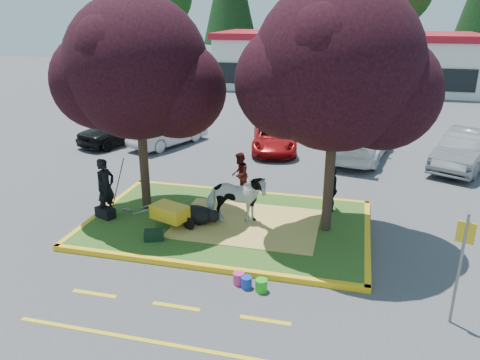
% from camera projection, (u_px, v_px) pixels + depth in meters
% --- Properties ---
extents(ground, '(90.00, 90.00, 0.00)m').
position_uv_depth(ground, '(228.00, 226.00, 14.09)').
color(ground, '#424244').
rests_on(ground, ground).
extents(median_island, '(8.00, 5.00, 0.15)m').
position_uv_depth(median_island, '(228.00, 224.00, 14.07)').
color(median_island, '#2D541A').
rests_on(median_island, ground).
extents(curb_near, '(8.30, 0.16, 0.15)m').
position_uv_depth(curb_near, '(200.00, 267.00, 11.72)').
color(curb_near, yellow).
rests_on(curb_near, ground).
extents(curb_far, '(8.30, 0.16, 0.15)m').
position_uv_depth(curb_far, '(247.00, 193.00, 16.42)').
color(curb_far, yellow).
rests_on(curb_far, ground).
extents(curb_left, '(0.16, 5.30, 0.15)m').
position_uv_depth(curb_left, '(105.00, 210.00, 15.01)').
color(curb_left, yellow).
rests_on(curb_left, ground).
extents(curb_right, '(0.16, 5.30, 0.15)m').
position_uv_depth(curb_right, '(367.00, 239.00, 13.13)').
color(curb_right, yellow).
rests_on(curb_right, ground).
extents(straw_bedding, '(4.20, 3.00, 0.01)m').
position_uv_depth(straw_bedding, '(247.00, 223.00, 13.90)').
color(straw_bedding, '#E8D15F').
rests_on(straw_bedding, median_island).
extents(tree_purple_left, '(5.06, 4.20, 6.51)m').
position_uv_depth(tree_purple_left, '(138.00, 74.00, 13.58)').
color(tree_purple_left, black).
rests_on(tree_purple_left, median_island).
extents(tree_purple_right, '(5.30, 4.40, 6.82)m').
position_uv_depth(tree_purple_right, '(337.00, 75.00, 12.02)').
color(tree_purple_right, black).
rests_on(tree_purple_right, median_island).
extents(fire_lane_stripe_a, '(1.10, 0.12, 0.01)m').
position_uv_depth(fire_lane_stripe_a, '(95.00, 294.00, 10.73)').
color(fire_lane_stripe_a, yellow).
rests_on(fire_lane_stripe_a, ground).
extents(fire_lane_stripe_b, '(1.10, 0.12, 0.01)m').
position_uv_depth(fire_lane_stripe_b, '(176.00, 306.00, 10.27)').
color(fire_lane_stripe_b, yellow).
rests_on(fire_lane_stripe_b, ground).
extents(fire_lane_stripe_c, '(1.10, 0.12, 0.01)m').
position_uv_depth(fire_lane_stripe_c, '(265.00, 320.00, 9.81)').
color(fire_lane_stripe_c, yellow).
rests_on(fire_lane_stripe_c, ground).
extents(fire_lane_long, '(6.00, 0.10, 0.01)m').
position_uv_depth(fire_lane_long, '(154.00, 342.00, 9.18)').
color(fire_lane_long, yellow).
rests_on(fire_lane_long, ground).
extents(retail_building, '(20.40, 8.40, 4.40)m').
position_uv_depth(retail_building, '(342.00, 60.00, 38.34)').
color(retail_building, silver).
rests_on(retail_building, ground).
extents(cow, '(1.91, 1.07, 1.53)m').
position_uv_depth(cow, '(236.00, 199.00, 13.68)').
color(cow, silver).
rests_on(cow, median_island).
extents(calf, '(1.40, 1.05, 0.54)m').
position_uv_depth(calf, '(195.00, 214.00, 13.86)').
color(calf, black).
rests_on(calf, median_island).
extents(handler, '(0.61, 0.76, 1.82)m').
position_uv_depth(handler, '(106.00, 188.00, 14.16)').
color(handler, black).
rests_on(handler, median_island).
extents(visitor_a, '(0.59, 0.75, 1.51)m').
position_uv_depth(visitor_a, '(240.00, 174.00, 15.77)').
color(visitor_a, '#401212').
rests_on(visitor_a, median_island).
extents(visitor_b, '(0.44, 0.88, 1.45)m').
position_uv_depth(visitor_b, '(332.00, 189.00, 14.55)').
color(visitor_b, black).
rests_on(visitor_b, median_island).
extents(wheelbarrow, '(1.86, 0.93, 0.70)m').
position_uv_depth(wheelbarrow, '(170.00, 212.00, 13.47)').
color(wheelbarrow, black).
rests_on(wheelbarrow, median_island).
extents(gear_bag_dark, '(0.69, 0.55, 0.31)m').
position_uv_depth(gear_bag_dark, '(105.00, 213.00, 14.27)').
color(gear_bag_dark, black).
rests_on(gear_bag_dark, median_island).
extents(gear_bag_green, '(0.60, 0.48, 0.28)m').
position_uv_depth(gear_bag_green, '(154.00, 235.00, 12.88)').
color(gear_bag_green, black).
rests_on(gear_bag_green, median_island).
extents(sign_post, '(0.34, 0.14, 2.46)m').
position_uv_depth(sign_post, '(461.00, 258.00, 9.25)').
color(sign_post, slate).
rests_on(sign_post, ground).
extents(bucket_green, '(0.37, 0.37, 0.30)m').
position_uv_depth(bucket_green, '(261.00, 285.00, 10.78)').
color(bucket_green, green).
rests_on(bucket_green, ground).
extents(bucket_pink, '(0.32, 0.32, 0.29)m').
position_uv_depth(bucket_pink, '(239.00, 278.00, 11.07)').
color(bucket_pink, '#D62F76').
rests_on(bucket_pink, ground).
extents(bucket_blue, '(0.29, 0.29, 0.28)m').
position_uv_depth(bucket_blue, '(246.00, 282.00, 10.92)').
color(bucket_blue, '#1636B4').
rests_on(bucket_blue, ground).
extents(car_black, '(3.27, 4.63, 1.46)m').
position_uv_depth(car_black, '(120.00, 128.00, 22.65)').
color(car_black, black).
rests_on(car_black, ground).
extents(car_silver, '(2.87, 4.38, 1.36)m').
position_uv_depth(car_silver, '(168.00, 131.00, 22.25)').
color(car_silver, '#A9ACB1').
rests_on(car_silver, ground).
extents(car_red, '(2.67, 4.50, 1.17)m').
position_uv_depth(car_red, '(274.00, 138.00, 21.45)').
color(car_red, '#9A0C0F').
rests_on(car_red, ground).
extents(car_white, '(3.01, 5.40, 1.48)m').
position_uv_depth(car_white, '(361.00, 141.00, 20.31)').
color(car_white, white).
rests_on(car_white, ground).
extents(car_grey, '(3.44, 4.93, 1.54)m').
position_uv_depth(car_grey, '(466.00, 150.00, 18.98)').
color(car_grey, slate).
rests_on(car_grey, ground).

